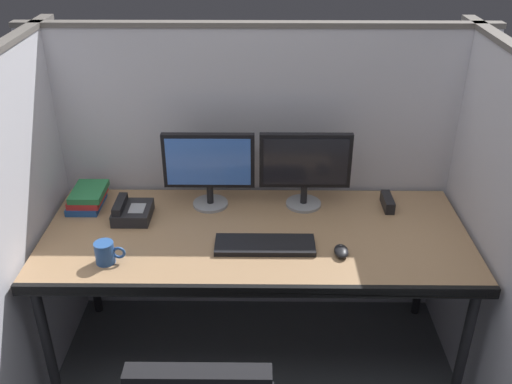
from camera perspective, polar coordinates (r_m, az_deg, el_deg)
name	(u,v)px	position (r m, az deg, el deg)	size (l,w,h in m)	color
cubicle_partition_rear	(257,178)	(2.91, 0.07, 1.46)	(2.21, 0.06, 1.57)	silver
cubicle_partition_left	(25,234)	(2.64, -22.20, -3.95)	(0.06, 1.41, 1.57)	silver
cubicle_partition_right	(488,237)	(2.63, 22.28, -4.17)	(0.06, 1.41, 1.57)	silver
desk	(256,243)	(2.57, -0.01, -5.17)	(1.90, 0.80, 0.74)	#997551
monitor_left	(209,165)	(2.67, -4.76, 2.70)	(0.43, 0.17, 0.37)	gray
monitor_right	(305,165)	(2.67, 4.96, 2.70)	(0.43, 0.17, 0.37)	gray
keyboard_main	(265,245)	(2.45, 0.90, -5.33)	(0.43, 0.15, 0.02)	black
computer_mouse	(341,251)	(2.43, 8.56, -5.89)	(0.06, 0.10, 0.04)	black
red_stapler	(387,202)	(2.80, 13.06, -0.99)	(0.04, 0.15, 0.06)	black
coffee_mug	(106,253)	(2.42, -14.87, -5.91)	(0.13, 0.08, 0.09)	#264C8C
book_stack	(88,198)	(2.85, -16.55, -0.54)	(0.17, 0.22, 0.09)	#1E478C
desk_phone	(131,212)	(2.71, -12.40, -1.94)	(0.17, 0.19, 0.09)	black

